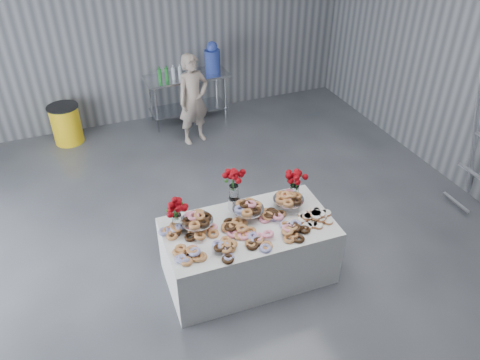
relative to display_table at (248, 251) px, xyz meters
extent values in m
plane|color=#373A3F|center=(-0.33, -0.01, -0.38)|extent=(9.00, 9.00, 0.00)
cube|color=gray|center=(-0.33, 4.49, 1.62)|extent=(8.00, 0.04, 4.00)
cube|color=white|center=(0.00, 0.00, 0.00)|extent=(1.92, 1.05, 0.75)
cube|color=silver|center=(0.48, 4.09, 0.51)|extent=(1.50, 0.60, 0.04)
cube|color=silver|center=(0.48, 4.09, -0.12)|extent=(1.40, 0.55, 0.03)
cylinder|color=silver|center=(-0.17, 3.84, 0.05)|extent=(0.04, 0.04, 0.86)
cylinder|color=silver|center=(1.13, 3.84, 0.05)|extent=(0.04, 0.04, 0.86)
cylinder|color=silver|center=(-0.17, 4.34, 0.05)|extent=(0.04, 0.04, 0.86)
cylinder|color=silver|center=(1.13, 4.34, 0.05)|extent=(0.04, 0.04, 0.86)
cylinder|color=silver|center=(-0.55, 0.16, 0.44)|extent=(0.06, 0.06, 0.12)
cylinder|color=silver|center=(-0.55, 0.16, 0.50)|extent=(0.36, 0.36, 0.01)
cylinder|color=silver|center=(0.05, 0.15, 0.44)|extent=(0.06, 0.06, 0.12)
cylinder|color=silver|center=(0.05, 0.15, 0.50)|extent=(0.36, 0.36, 0.01)
cylinder|color=silver|center=(0.55, 0.14, 0.44)|extent=(0.06, 0.06, 0.12)
cylinder|color=silver|center=(0.55, 0.14, 0.50)|extent=(0.36, 0.36, 0.01)
cylinder|color=white|center=(-0.74, 0.27, 0.46)|extent=(0.11, 0.11, 0.18)
cylinder|color=#1E5919|center=(-0.74, 0.27, 0.59)|extent=(0.04, 0.04, 0.18)
cylinder|color=white|center=(0.71, 0.28, 0.46)|extent=(0.11, 0.11, 0.18)
cylinder|color=#1E5919|center=(0.71, 0.28, 0.59)|extent=(0.04, 0.04, 0.18)
cylinder|color=silver|center=(-0.04, 0.35, 0.45)|extent=(0.14, 0.14, 0.15)
cylinder|color=white|center=(-0.04, 0.35, 0.61)|extent=(0.11, 0.11, 0.18)
cylinder|color=#1E5919|center=(-0.04, 0.35, 0.75)|extent=(0.04, 0.04, 0.18)
cylinder|color=blue|center=(0.98, 4.09, 0.73)|extent=(0.28, 0.28, 0.40)
sphere|color=blue|center=(0.98, 4.09, 0.98)|extent=(0.20, 0.20, 0.20)
imported|color=#CC8C93|center=(0.37, 3.32, 0.40)|extent=(0.64, 0.50, 1.56)
cylinder|color=yellow|center=(-1.70, 4.09, -0.05)|extent=(0.49, 0.49, 0.66)
cylinder|color=black|center=(-1.70, 4.09, 0.29)|extent=(0.53, 0.53, 0.02)
camera|label=1|loc=(-1.56, -3.66, 3.77)|focal=35.00mm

